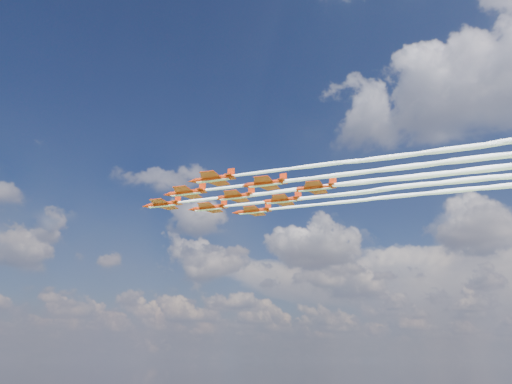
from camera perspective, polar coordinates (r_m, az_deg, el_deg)
jet_lead at (r=123.94m, az=11.23°, el=0.99°), size 108.69×39.48×2.98m
jet_row2_port at (r=116.43m, az=15.94°, el=2.68°), size 108.69×39.48×2.98m
jet_row2_starb at (r=129.89m, az=16.37°, el=0.49°), size 108.69×39.48×2.98m
jet_row3_port at (r=109.93m, az=21.26°, el=4.56°), size 108.69×39.48×2.98m
jet_row3_centre at (r=123.27m, az=21.13°, el=2.05°), size 108.69×39.48×2.98m
jet_row3_starb at (r=136.80m, az=21.03°, el=0.03°), size 108.69×39.48×2.98m
jet_row4_port at (r=117.69m, az=26.40°, el=3.75°), size 108.69×39.48×2.98m
jet_row4_starb at (r=131.02m, az=25.74°, el=1.47°), size 108.69×39.48×2.98m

